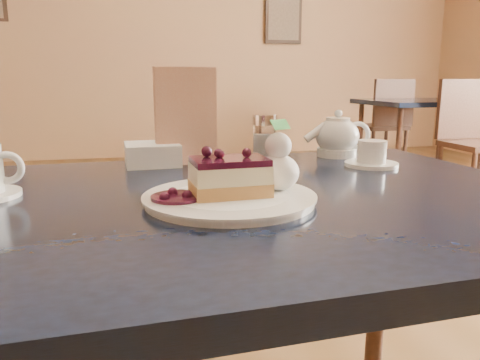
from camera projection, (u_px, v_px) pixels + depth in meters
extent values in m
cube|color=tan|center=(130.00, 25.00, 5.24)|extent=(8.00, 0.02, 3.00)
cube|color=black|center=(283.00, 20.00, 5.59)|extent=(0.45, 0.03, 0.55)
cube|color=black|center=(222.00, 207.00, 0.77)|extent=(1.18, 0.82, 0.04)
cylinder|color=black|center=(378.00, 288.00, 1.29)|extent=(0.05, 0.05, 0.68)
cylinder|color=white|center=(230.00, 199.00, 0.72)|extent=(0.26, 0.26, 0.01)
cube|color=tan|center=(230.00, 188.00, 0.71)|extent=(0.12, 0.09, 0.02)
cube|color=#F1EABB|center=(229.00, 173.00, 0.71)|extent=(0.12, 0.08, 0.03)
cube|color=black|center=(229.00, 161.00, 0.70)|extent=(0.11, 0.08, 0.01)
ellipsoid|color=white|center=(278.00, 172.00, 0.74)|extent=(0.07, 0.07, 0.06)
cylinder|color=black|center=(177.00, 197.00, 0.69)|extent=(0.08, 0.08, 0.01)
torus|color=white|center=(7.00, 168.00, 0.75)|extent=(0.05, 0.01, 0.05)
cylinder|color=white|center=(371.00, 164.00, 1.02)|extent=(0.11, 0.11, 0.01)
cylinder|color=white|center=(372.00, 151.00, 1.01)|extent=(0.06, 0.06, 0.05)
ellipsoid|color=white|center=(337.00, 138.00, 1.14)|extent=(0.11, 0.11, 0.09)
cylinder|color=white|center=(338.00, 117.00, 1.13)|extent=(0.06, 0.06, 0.01)
cylinder|color=white|center=(309.00, 139.00, 1.12)|extent=(0.06, 0.02, 0.05)
cube|color=beige|center=(186.00, 116.00, 1.02)|extent=(0.14, 0.04, 0.21)
cylinder|color=white|center=(264.00, 142.00, 1.09)|extent=(0.05, 0.05, 0.08)
cylinder|color=silver|center=(265.00, 120.00, 1.08)|extent=(0.06, 0.06, 0.02)
cube|color=white|center=(152.00, 154.00, 1.03)|extent=(0.12, 0.12, 0.05)
cube|color=black|center=(424.00, 102.00, 3.94)|extent=(0.99, 0.80, 0.04)
cylinder|color=black|center=(398.00, 152.00, 3.63)|extent=(0.04, 0.04, 0.69)
cylinder|color=black|center=(360.00, 142.00, 4.23)|extent=(0.04, 0.04, 0.69)
cylinder|color=black|center=(440.00, 139.00, 4.41)|extent=(0.04, 0.04, 0.69)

